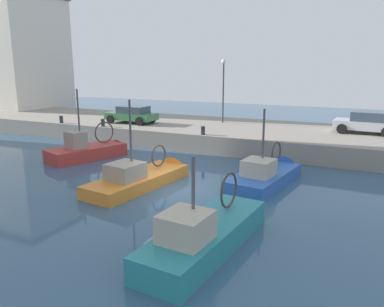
{
  "coord_description": "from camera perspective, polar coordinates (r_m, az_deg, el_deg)",
  "views": [
    {
      "loc": [
        -14.81,
        -7.72,
        5.54
      ],
      "look_at": [
        2.16,
        0.32,
        1.2
      ],
      "focal_mm": 35.64,
      "sensor_mm": 36.0,
      "label": 1
    }
  ],
  "objects": [
    {
      "name": "quay_streetlamp",
      "position": [
        29.75,
        4.72,
        10.89
      ],
      "size": [
        0.36,
        0.36,
        4.83
      ],
      "color": "#38383D",
      "rests_on": "quay_wall"
    },
    {
      "name": "fishing_boat_red",
      "position": [
        24.3,
        -14.71,
        -0.31
      ],
      "size": [
        5.73,
        3.51,
        5.08
      ],
      "color": "#BC3833",
      "rests_on": "ground"
    },
    {
      "name": "parked_car_green",
      "position": [
        29.9,
        -8.98,
        5.83
      ],
      "size": [
        1.99,
        3.91,
        1.31
      ],
      "color": "#387547",
      "rests_on": "quay_wall"
    },
    {
      "name": "water_surface",
      "position": [
        17.6,
        -2.09,
        -5.34
      ],
      "size": [
        80.0,
        80.0,
        0.0
      ],
      "primitive_type": "plane",
      "color": "#335675",
      "rests_on": "ground"
    },
    {
      "name": "waterfront_building_central",
      "position": [
        45.9,
        -24.68,
        12.99
      ],
      "size": [
        8.27,
        8.39,
        12.84
      ],
      "color": "silver",
      "rests_on": "ground"
    },
    {
      "name": "mooring_bollard_south",
      "position": [
        24.54,
        1.64,
        3.48
      ],
      "size": [
        0.28,
        0.28,
        0.55
      ],
      "primitive_type": "cylinder",
      "color": "#2D2D33",
      "rests_on": "quay_wall"
    },
    {
      "name": "mooring_bollard_mid",
      "position": [
        28.66,
        -13.21,
        4.52
      ],
      "size": [
        0.28,
        0.28,
        0.55
      ],
      "primitive_type": "cylinder",
      "color": "#2D2D33",
      "rests_on": "quay_wall"
    },
    {
      "name": "fishing_boat_teal",
      "position": [
        12.33,
        2.7,
        -13.07
      ],
      "size": [
        6.66,
        2.33,
        3.91
      ],
      "color": "teal",
      "rests_on": "ground"
    },
    {
      "name": "quay_wall",
      "position": [
        27.86,
        8.86,
        2.65
      ],
      "size": [
        9.0,
        56.0,
        1.2
      ],
      "primitive_type": "cube",
      "color": "gray",
      "rests_on": "ground"
    },
    {
      "name": "mooring_bollard_north",
      "position": [
        31.3,
        -18.98,
        4.85
      ],
      "size": [
        0.28,
        0.28,
        0.55
      ],
      "primitive_type": "cylinder",
      "color": "#2D2D33",
      "rests_on": "quay_wall"
    },
    {
      "name": "fishing_boat_orange",
      "position": [
        18.39,
        -7.18,
        -4.24
      ],
      "size": [
        6.6,
        2.77,
        4.95
      ],
      "color": "orange",
      "rests_on": "ground"
    },
    {
      "name": "parked_car_silver",
      "position": [
        27.4,
        24.67,
        4.25
      ],
      "size": [
        2.2,
        3.96,
        1.43
      ],
      "color": "#B7B7BC",
      "rests_on": "quay_wall"
    },
    {
      "name": "fishing_boat_blue",
      "position": [
        19.06,
        11.25,
        -3.79
      ],
      "size": [
        6.06,
        2.78,
        4.51
      ],
      "color": "#2D60B7",
      "rests_on": "ground"
    }
  ]
}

